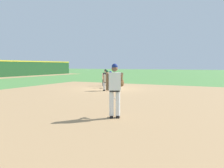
# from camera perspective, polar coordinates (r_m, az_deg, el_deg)

# --- Properties ---
(ground_plane) EXTENTS (160.00, 160.00, 0.00)m
(ground_plane) POSITION_cam_1_polar(r_m,az_deg,el_deg) (17.06, -0.70, -1.14)
(ground_plane) COLOR #518942
(infield_dirt_patch) EXTENTS (18.00, 18.00, 0.01)m
(infield_dirt_patch) POSITION_cam_1_polar(r_m,az_deg,el_deg) (12.29, -0.28, -3.49)
(infield_dirt_patch) COLOR tan
(infield_dirt_patch) RESTS_ON ground
(first_base_bag) EXTENTS (0.38, 0.38, 0.09)m
(first_base_bag) POSITION_cam_1_polar(r_m,az_deg,el_deg) (17.06, -0.70, -0.99)
(first_base_bag) COLOR white
(first_base_bag) RESTS_ON ground
(baseball) EXTENTS (0.07, 0.07, 0.07)m
(baseball) POSITION_cam_1_polar(r_m,az_deg,el_deg) (11.79, 0.80, -3.69)
(baseball) COLOR white
(baseball) RESTS_ON ground
(pitcher) EXTENTS (0.83, 0.59, 1.86)m
(pitcher) POSITION_cam_1_polar(r_m,az_deg,el_deg) (7.42, 0.81, -0.84)
(pitcher) COLOR black
(pitcher) RESTS_ON ground
(first_baseman) EXTENTS (0.83, 1.00, 1.34)m
(first_baseman) POSITION_cam_1_polar(r_m,az_deg,el_deg) (17.46, -0.33, 1.41)
(first_baseman) COLOR black
(first_baseman) RESTS_ON ground
(baserunner) EXTENTS (0.58, 0.67, 1.46)m
(baserunner) POSITION_cam_1_polar(r_m,az_deg,el_deg) (15.40, -1.30, 1.16)
(baserunner) COLOR black
(baserunner) RESTS_ON ground
(umpire) EXTENTS (0.62, 0.67, 1.46)m
(umpire) POSITION_cam_1_polar(r_m,az_deg,el_deg) (19.10, -1.71, 1.89)
(umpire) COLOR black
(umpire) RESTS_ON ground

